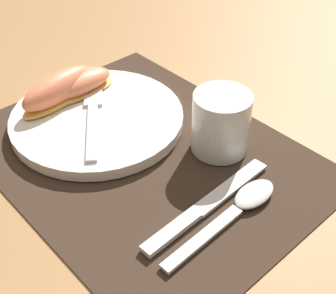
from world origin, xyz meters
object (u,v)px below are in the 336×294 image
(spoon, at_px, (241,205))
(citrus_wedge_1, at_px, (58,90))
(plate, at_px, (97,118))
(knife, at_px, (205,206))
(citrus_wedge_0, at_px, (70,87))
(fork, at_px, (93,109))
(juice_glass, at_px, (221,126))

(spoon, distance_m, citrus_wedge_1, 0.32)
(plate, height_order, spoon, plate)
(knife, height_order, citrus_wedge_1, citrus_wedge_1)
(knife, relative_size, citrus_wedge_1, 1.46)
(citrus_wedge_0, bearing_deg, plate, -1.22)
(citrus_wedge_0, xyz_separation_m, citrus_wedge_1, (0.00, -0.02, 0.00))
(knife, distance_m, citrus_wedge_1, 0.29)
(knife, bearing_deg, fork, 178.42)
(juice_glass, relative_size, fork, 0.48)
(plate, relative_size, juice_glass, 2.98)
(spoon, xyz_separation_m, citrus_wedge_1, (-0.31, -0.04, 0.03))
(knife, height_order, spoon, spoon)
(knife, relative_size, spoon, 1.12)
(knife, bearing_deg, spoon, 47.70)
(spoon, height_order, citrus_wedge_0, citrus_wedge_0)
(knife, bearing_deg, plate, 178.56)
(citrus_wedge_0, bearing_deg, knife, -1.39)
(plate, xyz_separation_m, knife, (0.22, -0.01, -0.01))
(spoon, bearing_deg, citrus_wedge_0, -175.64)
(knife, distance_m, fork, 0.23)
(fork, bearing_deg, citrus_wedge_1, -160.07)
(plate, height_order, knife, plate)
(spoon, relative_size, citrus_wedge_1, 1.30)
(plate, height_order, citrus_wedge_1, citrus_wedge_1)
(fork, bearing_deg, knife, -1.58)
(plate, xyz_separation_m, fork, (-0.01, 0.00, 0.01))
(citrus_wedge_0, bearing_deg, spoon, 4.36)
(juice_glass, relative_size, knife, 0.41)
(spoon, bearing_deg, plate, -174.15)
(citrus_wedge_0, distance_m, citrus_wedge_1, 0.02)
(citrus_wedge_1, bearing_deg, plate, 16.39)
(fork, xyz_separation_m, citrus_wedge_0, (-0.06, 0.00, 0.01))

